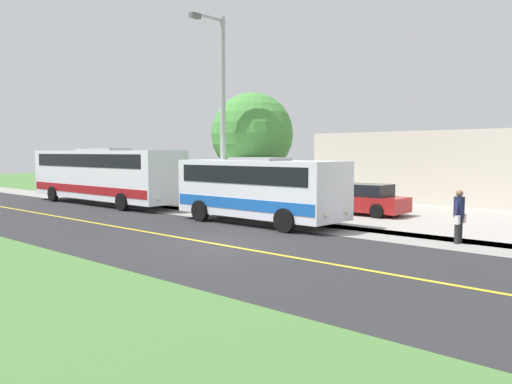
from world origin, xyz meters
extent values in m
plane|color=#477238|center=(0.00, 0.00, 0.00)|extent=(120.00, 120.00, 0.00)
cube|color=#28282B|center=(0.00, 0.00, 0.00)|extent=(8.00, 100.00, 0.01)
cube|color=gray|center=(-5.20, 0.00, 0.00)|extent=(2.40, 100.00, 0.01)
cube|color=#9E9991|center=(-12.40, 3.00, 0.00)|extent=(14.00, 36.00, 0.01)
cube|color=gold|center=(0.00, 0.00, 0.01)|extent=(0.16, 100.00, 0.00)
cube|color=white|center=(-4.52, -2.15, 1.48)|extent=(2.45, 7.41, 2.25)
cube|color=blue|center=(-4.52, -2.15, 0.90)|extent=(2.49, 7.27, 0.44)
cube|color=black|center=(-4.52, -2.15, 2.05)|extent=(2.49, 6.67, 0.70)
cube|color=gray|center=(-4.52, -2.15, 2.66)|extent=(1.47, 2.22, 0.12)
cylinder|color=black|center=(-5.75, 0.15, 0.45)|extent=(0.25, 0.90, 0.90)
cylinder|color=black|center=(-3.30, 0.15, 0.45)|extent=(0.25, 0.90, 0.90)
cylinder|color=black|center=(-5.75, -4.45, 0.45)|extent=(0.25, 0.90, 0.90)
cylinder|color=black|center=(-3.30, -4.45, 0.45)|extent=(0.25, 0.90, 0.90)
sphere|color=#F2EACC|center=(-5.20, 1.57, 0.70)|extent=(0.20, 0.20, 0.20)
sphere|color=#F2EACC|center=(-3.85, 1.57, 0.70)|extent=(0.20, 0.20, 0.20)
cube|color=white|center=(-4.54, -13.91, 1.69)|extent=(2.47, 11.67, 2.68)
cube|color=maroon|center=(-4.54, -13.91, 0.90)|extent=(2.51, 11.43, 0.44)
cube|color=black|center=(-4.54, -13.91, 2.48)|extent=(2.51, 10.50, 0.70)
cube|color=gray|center=(-4.54, -13.91, 3.09)|extent=(1.48, 3.50, 0.12)
cylinder|color=black|center=(-5.77, -10.30, 0.45)|extent=(0.25, 0.90, 0.90)
cylinder|color=black|center=(-3.30, -10.30, 0.45)|extent=(0.25, 0.90, 0.90)
cylinder|color=black|center=(-5.77, -17.53, 0.45)|extent=(0.25, 0.90, 0.90)
cylinder|color=black|center=(-3.30, -17.53, 0.45)|extent=(0.25, 0.90, 0.90)
sphere|color=#F2EACC|center=(-5.22, -8.06, 0.70)|extent=(0.20, 0.20, 0.20)
sphere|color=#F2EACC|center=(-3.86, -8.06, 0.70)|extent=(0.20, 0.20, 0.20)
cylinder|color=#262628|center=(-5.44, 5.69, 0.42)|extent=(0.18, 0.18, 0.85)
cylinder|color=#262628|center=(-5.24, 5.69, 0.42)|extent=(0.18, 0.18, 0.85)
cylinder|color=#1E2347|center=(-5.34, 5.69, 1.18)|extent=(0.34, 0.34, 0.67)
sphere|color=#8C664C|center=(-5.34, 5.69, 1.63)|extent=(0.23, 0.23, 0.23)
cylinder|color=#1E2347|center=(-5.52, 5.69, 1.21)|extent=(0.28, 0.10, 0.60)
cube|color=beige|center=(-5.60, 5.74, 0.79)|extent=(0.20, 0.12, 0.28)
cylinder|color=#1E2347|center=(-5.16, 5.69, 1.21)|extent=(0.28, 0.10, 0.60)
cube|color=white|center=(-5.08, 5.74, 0.79)|extent=(0.20, 0.12, 0.28)
cylinder|color=#9E9EA3|center=(-5.00, -4.78, 4.45)|extent=(0.24, 0.24, 8.89)
cylinder|color=#9E9EA3|center=(-4.20, -4.78, 8.74)|extent=(1.60, 0.14, 0.14)
cube|color=#59595B|center=(-3.40, -4.78, 8.64)|extent=(0.50, 0.24, 0.20)
cube|color=#A51E1E|center=(-10.10, -0.71, 0.53)|extent=(1.85, 4.42, 0.70)
cube|color=black|center=(-10.10, -0.51, 1.17)|extent=(1.56, 2.44, 0.57)
cylinder|color=black|center=(-9.18, -2.07, 0.32)|extent=(0.23, 0.64, 0.64)
cylinder|color=black|center=(-10.98, -2.09, 0.32)|extent=(0.23, 0.64, 0.64)
cylinder|color=black|center=(-9.21, 0.66, 0.32)|extent=(0.23, 0.64, 0.64)
cylinder|color=black|center=(-11.01, 0.64, 0.32)|extent=(0.23, 0.64, 0.64)
cylinder|color=#4C3826|center=(-7.40, -5.19, 1.16)|extent=(0.36, 0.36, 2.32)
sphere|color=#478C3D|center=(-7.40, -5.19, 3.82)|extent=(4.02, 4.02, 4.02)
camera|label=1|loc=(11.20, 11.74, 2.95)|focal=35.90mm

